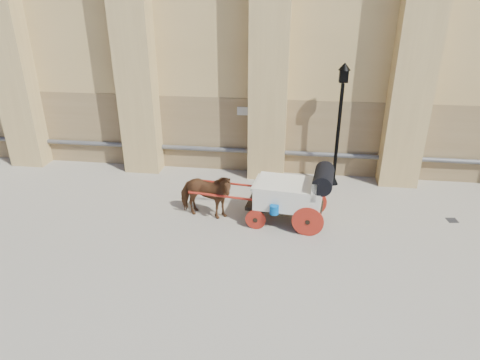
# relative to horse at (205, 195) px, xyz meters

# --- Properties ---
(ground) EXTENTS (90.00, 90.00, 0.00)m
(ground) POSITION_rel_horse_xyz_m (2.69, -0.00, -0.80)
(ground) COLOR gray
(ground) RESTS_ON ground
(horse) EXTENTS (2.02, 1.18, 1.61)m
(horse) POSITION_rel_horse_xyz_m (0.00, 0.00, 0.00)
(horse) COLOR brown
(horse) RESTS_ON ground
(carriage) EXTENTS (4.57, 1.72, 1.96)m
(carriage) POSITION_rel_horse_xyz_m (2.81, 0.01, 0.25)
(carriage) COLOR black
(carriage) RESTS_ON ground
(street_lamp) EXTENTS (0.43, 0.43, 4.55)m
(street_lamp) POSITION_rel_horse_xyz_m (4.30, 3.17, 1.63)
(street_lamp) COLOR black
(street_lamp) RESTS_ON ground
(drain_grate_near) EXTENTS (0.42, 0.42, 0.01)m
(drain_grate_near) POSITION_rel_horse_xyz_m (3.15, -0.47, -0.80)
(drain_grate_near) COLOR black
(drain_grate_near) RESTS_ON ground
(drain_grate_far) EXTENTS (0.36, 0.36, 0.01)m
(drain_grate_far) POSITION_rel_horse_xyz_m (7.96, 0.84, -0.80)
(drain_grate_far) COLOR black
(drain_grate_far) RESTS_ON ground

